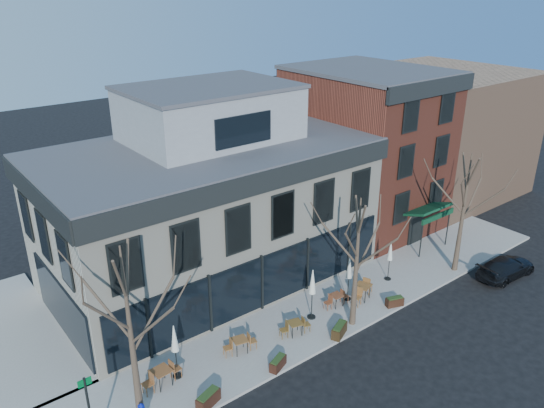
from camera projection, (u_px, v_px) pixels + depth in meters
ground at (261, 312)px, 28.70m from camera, size 120.00×120.00×0.00m
sidewalk_front at (332, 308)px, 28.96m from camera, size 33.50×4.70×0.15m
sidewalk_side at (11, 336)px, 26.62m from camera, size 4.50×12.00×0.15m
corner_building at (209, 203)px, 30.58m from camera, size 18.39×10.39×11.10m
red_brick_building at (364, 148)px, 37.51m from camera, size 8.20×11.78×11.18m
bg_building at (437, 131)px, 44.18m from camera, size 12.00×12.00×10.00m
tree_corner at (131, 336)px, 19.90m from camera, size 3.93×3.98×7.92m
tree_mid at (357, 262)px, 26.11m from camera, size 3.50×3.55×7.04m
tree_right at (463, 212)px, 31.14m from camera, size 3.72×3.77×7.48m
parked_sedan at (506, 267)px, 31.94m from camera, size 4.35×2.00×1.23m
cafe_set_0 at (162, 376)px, 23.11m from camera, size 1.95×0.84×1.01m
cafe_set_1 at (240, 344)px, 25.22m from camera, size 1.74×0.81×0.89m
cafe_set_2 at (295, 327)px, 26.49m from camera, size 1.70×0.83×0.87m
cafe_set_3 at (336, 299)px, 28.84m from camera, size 1.61×0.68×0.84m
cafe_set_4 at (362, 290)px, 29.42m from camera, size 2.05×1.12×1.05m
umbrella_0 at (175, 341)px, 23.07m from camera, size 0.44×0.44×2.73m
umbrella_2 at (312, 284)px, 27.20m from camera, size 0.46×0.46×2.87m
umbrella_3 at (349, 270)px, 28.88m from camera, size 0.42×0.42×2.65m
umbrella_4 at (390, 253)px, 30.88m from camera, size 0.40×0.40×2.51m
planter_0 at (208, 399)px, 22.11m from camera, size 1.23×0.80×0.64m
planter_1 at (278, 363)px, 24.25m from camera, size 1.06×0.73×0.55m
planter_2 at (339, 330)px, 26.47m from camera, size 1.21×0.88×0.63m
planter_3 at (395, 301)px, 28.90m from camera, size 1.05×0.70×0.54m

